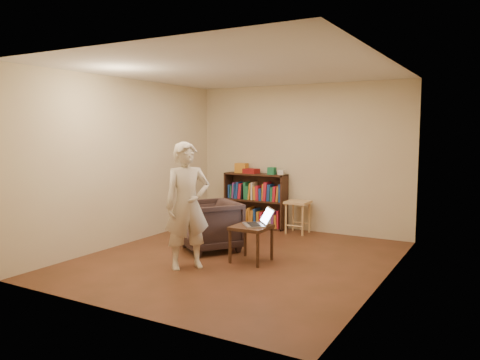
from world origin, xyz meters
The scene contains 15 objects.
floor centered at (0.00, 0.00, 0.00)m, with size 4.50×4.50×0.00m, color #462916.
ceiling centered at (0.00, 0.00, 2.60)m, with size 4.50×4.50×0.00m, color silver.
wall_back centered at (0.00, 2.25, 1.30)m, with size 4.00×4.00×0.00m, color beige.
wall_left centered at (-2.00, 0.00, 1.30)m, with size 4.50×4.50×0.00m, color beige.
wall_right centered at (2.00, 0.00, 1.30)m, with size 4.50×4.50×0.00m, color beige.
bookshelf centered at (-0.81, 2.09, 0.44)m, with size 1.20×0.30×1.00m.
box_yellow centered at (-1.12, 2.09, 1.09)m, with size 0.22×0.16×0.18m, color orange.
red_cloth centered at (-0.90, 2.06, 1.04)m, with size 0.27×0.20×0.09m, color maroon.
box_green centered at (-0.47, 2.07, 1.07)m, with size 0.13×0.13×0.13m, color #1C6C41.
box_white centered at (-0.30, 2.10, 1.04)m, with size 0.11×0.11×0.09m, color silver.
stool centered at (0.09, 1.96, 0.46)m, with size 0.39×0.39×0.57m.
armchair centered at (-0.61, 0.23, 0.37)m, with size 0.80×0.82×0.75m, color #332522.
side_table centered at (0.23, -0.01, 0.41)m, with size 0.49×0.49×0.50m.
laptop centered at (0.31, 0.06, 0.55)m, with size 0.52×0.52×0.24m.
person centered at (-0.35, -0.68, 0.82)m, with size 0.60×0.39×1.65m, color beige.
Camera 1 is at (3.21, -5.53, 1.79)m, focal length 35.00 mm.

